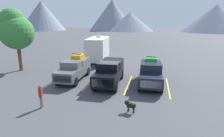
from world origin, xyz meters
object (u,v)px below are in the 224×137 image
(pickup_truck_b, at_px, (109,72))
(pickup_truck_c, at_px, (151,72))
(camper_trailer_a, at_px, (98,48))
(pickup_truck_a, at_px, (74,68))
(dog, at_px, (129,104))
(person_a, at_px, (41,95))

(pickup_truck_b, xyz_separation_m, pickup_truck_c, (3.86, 0.74, 0.00))
(pickup_truck_b, xyz_separation_m, camper_trailer_a, (-3.79, 8.76, 0.83))
(pickup_truck_a, bearing_deg, camper_trailer_a, 89.56)
(pickup_truck_a, bearing_deg, dog, -42.37)
(pickup_truck_a, xyz_separation_m, pickup_truck_c, (7.72, 0.17, 0.03))
(pickup_truck_b, relative_size, person_a, 3.39)
(pickup_truck_a, relative_size, pickup_truck_b, 0.97)
(camper_trailer_a, bearing_deg, pickup_truck_a, -90.44)
(pickup_truck_c, relative_size, dog, 6.79)
(person_a, height_order, dog, person_a)
(pickup_truck_c, bearing_deg, pickup_truck_a, -178.76)
(camper_trailer_a, distance_m, person_a, 14.89)
(pickup_truck_a, xyz_separation_m, person_a, (0.40, -6.66, -0.19))
(pickup_truck_a, distance_m, person_a, 6.67)
(dog, bearing_deg, camper_trailer_a, 114.47)
(pickup_truck_a, bearing_deg, pickup_truck_c, 1.24)
(pickup_truck_b, xyz_separation_m, person_a, (-3.45, -6.09, -0.22))
(pickup_truck_a, xyz_separation_m, dog, (6.48, -5.91, -0.61))
(camper_trailer_a, bearing_deg, person_a, -88.68)
(pickup_truck_c, relative_size, person_a, 3.32)
(pickup_truck_a, height_order, pickup_truck_c, pickup_truck_a)
(pickup_truck_b, distance_m, dog, 5.99)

